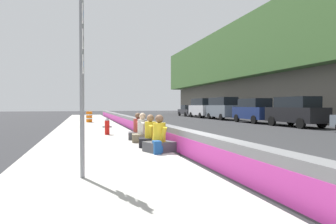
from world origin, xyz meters
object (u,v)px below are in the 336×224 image
at_px(seated_person_middle, 150,137).
at_px(parked_car_fourth, 254,110).
at_px(seated_person_foreground, 159,140).
at_px(backpack, 157,148).
at_px(construction_barrel, 89,117).
at_px(parked_car_midline, 222,108).
at_px(parked_car_farther, 188,111).
at_px(route_sign_post, 82,75).
at_px(seated_person_rear, 143,133).
at_px(parked_car_third, 296,111).
at_px(fire_hydrant, 107,126).
at_px(parked_car_far, 202,108).
at_px(seated_person_far, 138,131).

relative_size(seated_person_middle, parked_car_fourth, 0.24).
bearing_deg(seated_person_foreground, backpack, 156.35).
height_order(construction_barrel, parked_car_midline, parked_car_midline).
height_order(construction_barrel, parked_car_fourth, parked_car_fourth).
distance_m(seated_person_foreground, parked_car_farther, 34.61).
relative_size(route_sign_post, seated_person_rear, 3.06).
relative_size(route_sign_post, parked_car_midline, 0.70).
height_order(route_sign_post, construction_barrel, route_sign_post).
bearing_deg(parked_car_third, parked_car_midline, 0.01).
bearing_deg(route_sign_post, construction_barrel, -1.49).
bearing_deg(seated_person_middle, seated_person_rear, -0.07).
bearing_deg(backpack, route_sign_post, 137.03).
bearing_deg(fire_hydrant, parked_car_third, -78.00).
xyz_separation_m(route_sign_post, parked_car_farther, (34.78, -15.41, -1.37)).
xyz_separation_m(fire_hydrant, parked_car_farther, (26.11, -14.24, 0.27)).
bearing_deg(seated_person_rear, route_sign_post, 156.36).
xyz_separation_m(construction_barrel, parked_car_far, (8.78, -14.72, 0.73)).
distance_m(route_sign_post, construction_barrel, 20.16).
xyz_separation_m(fire_hydrant, seated_person_far, (-2.43, -1.14, -0.09)).
bearing_deg(backpack, parked_car_farther, -22.20).
height_order(route_sign_post, seated_person_far, route_sign_post).
bearing_deg(route_sign_post, seated_person_middle, -30.80).
relative_size(construction_barrel, parked_car_farther, 0.21).
distance_m(parked_car_third, parked_car_farther, 23.09).
bearing_deg(seated_person_far, parked_car_farther, -24.66).
xyz_separation_m(construction_barrel, parked_car_farther, (14.69, -14.89, 0.24)).
height_order(seated_person_middle, seated_person_rear, seated_person_rear).
relative_size(fire_hydrant, backpack, 2.20).
height_order(parked_car_fourth, parked_car_farther, parked_car_fourth).
height_order(parked_car_third, parked_car_midline, parked_car_midline).
relative_size(backpack, parked_car_farther, 0.09).
bearing_deg(fire_hydrant, parked_car_fourth, -59.25).
distance_m(fire_hydrant, parked_car_third, 14.57).
bearing_deg(seated_person_middle, fire_hydrant, 13.59).
bearing_deg(parked_car_far, parked_car_farther, -1.64).
relative_size(seated_person_middle, backpack, 2.89).
bearing_deg(seated_person_middle, parked_car_farther, -22.97).
xyz_separation_m(seated_person_middle, backpack, (-1.58, 0.16, -0.17)).
xyz_separation_m(seated_person_rear, parked_car_far, (23.54, -12.91, 0.85)).
distance_m(construction_barrel, parked_car_farther, 20.92).
relative_size(seated_person_foreground, parked_car_farther, 0.26).
bearing_deg(parked_car_farther, seated_person_foreground, 157.82).
xyz_separation_m(seated_person_foreground, backpack, (-0.40, 0.18, -0.18)).
relative_size(seated_person_rear, parked_car_midline, 0.23).
bearing_deg(seated_person_middle, parked_car_fourth, -44.65).
distance_m(route_sign_post, seated_person_far, 6.88).
height_order(seated_person_far, parked_car_midline, parked_car_midline).
bearing_deg(parked_car_far, seated_person_middle, 152.64).
bearing_deg(route_sign_post, parked_car_fourth, -41.93).
xyz_separation_m(parked_car_third, parked_car_fourth, (5.41, 0.05, 0.00)).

